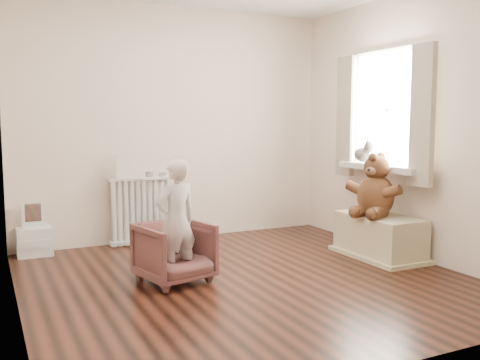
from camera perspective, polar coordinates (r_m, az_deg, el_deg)
name	(u,v)px	position (r m, az deg, el deg)	size (l,w,h in m)	color
floor	(247,279)	(4.62, 0.78, -10.56)	(3.60, 3.60, 0.01)	black
back_wall	(176,125)	(6.09, -6.87, 5.89)	(3.60, 0.02, 2.60)	white
front_wall	(402,129)	(2.93, 16.90, 5.20)	(3.60, 0.02, 2.60)	white
left_wall	(10,127)	(3.96, -23.29, 5.19)	(0.02, 3.60, 2.60)	white
right_wall	(413,125)	(5.47, 17.97, 5.58)	(0.02, 3.60, 2.60)	white
window	(389,110)	(5.67, 15.62, 7.19)	(0.03, 0.90, 1.10)	white
window_sill	(380,167)	(5.63, 14.75, 1.30)	(0.22, 1.10, 0.06)	silver
curtain_left	(422,116)	(5.18, 18.88, 6.52)	(0.06, 0.26, 1.30)	#B3A78E
curtain_right	(346,116)	(6.04, 11.21, 6.66)	(0.06, 0.26, 1.30)	#B3A78E
radiator	(141,209)	(5.92, -10.50, -3.04)	(0.70, 0.13, 0.74)	silver
paper_doll	(123,166)	(5.81, -12.36, 1.49)	(0.16, 0.01, 0.26)	beige
tin_a	(150,174)	(5.89, -9.59, 0.63)	(0.09, 0.09, 0.06)	#A59E8C
tin_b	(162,174)	(5.94, -8.28, 0.62)	(0.08, 0.08, 0.04)	#A59E8C
toy_vanity	(34,229)	(5.72, -21.12, -4.86)	(0.33, 0.24, 0.52)	silver
armchair	(175,252)	(4.53, -6.99, -7.66)	(0.54, 0.55, 0.50)	brown
child	(176,221)	(4.43, -6.83, -4.33)	(0.37, 0.24, 1.02)	silver
toy_bench	(379,237)	(5.49, 14.65, -5.90)	(0.47, 0.88, 0.42)	beige
teddy_bear	(376,190)	(5.38, 14.30, -1.04)	(0.50, 0.38, 0.61)	#3E2211
plush_cat	(363,153)	(5.81, 13.04, 2.79)	(0.17, 0.28, 0.24)	#656157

